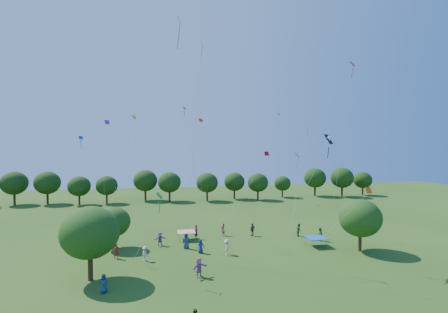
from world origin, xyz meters
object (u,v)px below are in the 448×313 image
near_tree_west (90,233)px  tent_red_stripe (186,232)px  near_tree_north (114,222)px  near_tree_east (360,218)px  red_high_kite (183,60)px  pirate_kite (328,141)px  tent_blue (316,238)px

near_tree_west → tent_red_stripe: bearing=50.2°
near_tree_north → tent_red_stripe: 9.11m
near_tree_east → red_high_kite: size_ratio=0.23×
near_tree_east → pirate_kite: (-5.48, -2.58, 8.74)m
red_high_kite → tent_blue: bearing=-7.1°
tent_red_stripe → red_high_kite: bearing=-100.0°
near_tree_west → tent_red_stripe: size_ratio=3.03×
tent_blue → pirate_kite: size_ratio=0.18×
tent_blue → near_tree_east: bearing=-32.7°
tent_blue → red_high_kite: bearing=172.9°
near_tree_east → near_tree_west: bearing=-173.9°
near_tree_west → near_tree_north: near_tree_west is taller
near_tree_west → tent_blue: bearing=13.1°
near_tree_west → near_tree_north: size_ratio=1.37×
tent_red_stripe → tent_blue: (14.98, -5.86, 0.00)m
tent_red_stripe → pirate_kite: pirate_kite is taller
near_tree_north → red_high_kite: red_high_kite is taller
tent_red_stripe → pirate_kite: 20.98m
red_high_kite → pirate_kite: bearing=-26.6°
pirate_kite → near_tree_west: bearing=-178.8°
near_tree_east → red_high_kite: red_high_kite is taller
near_tree_north → pirate_kite: pirate_kite is taller
near_tree_north → red_high_kite: (7.96, -1.99, 18.75)m
red_high_kite → tent_red_stripe: bearing=80.0°
pirate_kite → tent_blue: bearing=75.2°
near_tree_west → pirate_kite: pirate_kite is taller
tent_red_stripe → tent_blue: bearing=-21.3°
near_tree_west → pirate_kite: size_ratio=0.56×
red_high_kite → near_tree_north: bearing=166.0°
near_tree_north → near_tree_east: bearing=-13.3°
near_tree_east → pirate_kite: pirate_kite is taller
red_high_kite → near_tree_west: bearing=-139.4°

